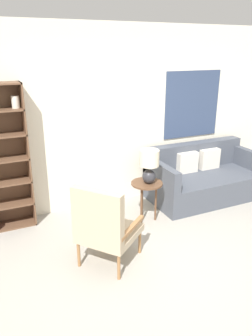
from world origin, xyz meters
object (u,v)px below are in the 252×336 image
side_table (147,188)px  table_lamp (149,164)px  couch (203,178)px  armchair (104,225)px

side_table → table_lamp: size_ratio=1.20×
side_table → table_lamp: (0.01, -0.03, 0.37)m
couch → table_lamp: size_ratio=3.81×
armchair → couch: 2.45m
side_table → table_lamp: bearing=-64.9°
couch → table_lamp: 1.40m
armchair → side_table: armchair is taller
couch → side_table: couch is taller
side_table → armchair: bearing=-141.1°
couch → table_lamp: table_lamp is taller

